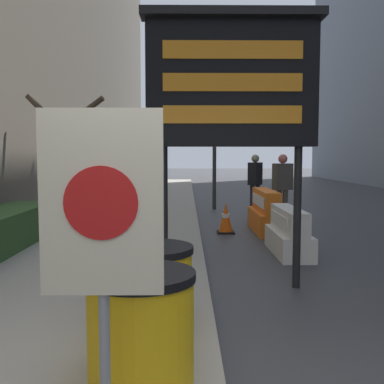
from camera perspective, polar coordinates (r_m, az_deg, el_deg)
bare_tree at (r=10.80m, az=-16.31°, el=3.94°), size 1.58×1.82×3.02m
barrel_drum_foreground at (r=3.28m, az=-6.51°, el=-16.53°), size 0.77×0.77×0.77m
barrel_drum_middle at (r=4.12m, az=-5.28°, el=-12.09°), size 0.77×0.77×0.77m
warning_sign at (r=2.39m, az=-11.36°, el=-3.82°), size 0.64×0.08×1.81m
message_board at (r=5.76m, az=5.06°, el=13.54°), size 2.25×0.36×3.47m
jersey_barrier_white at (r=7.99m, az=12.17°, el=-5.20°), size 0.55×1.66×0.80m
jersey_barrier_orange_near at (r=10.21m, az=9.32°, el=-2.69°), size 0.54×1.91×0.94m
traffic_cone_near at (r=12.33m, az=9.23°, el=-1.64°), size 0.43×0.43×0.76m
traffic_cone_mid at (r=9.91m, az=4.30°, el=-3.35°), size 0.38×0.38×0.67m
traffic_light_near_curb at (r=14.34m, az=2.91°, el=9.95°), size 0.28×0.44×4.21m
pedestrian_worker at (r=13.44m, az=8.02°, el=1.69°), size 0.48×0.53×1.74m
pedestrian_passerby at (r=11.59m, az=11.42°, el=1.19°), size 0.52×0.40×1.74m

